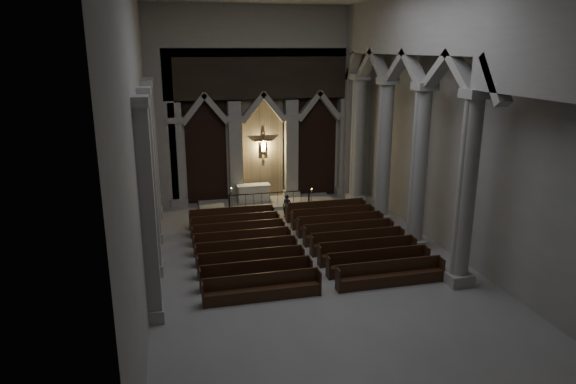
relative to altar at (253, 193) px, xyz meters
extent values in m
plane|color=gray|center=(0.81, -10.95, -0.68)|extent=(24.00, 24.00, 0.00)
cube|color=gray|center=(0.81, 1.05, 5.32)|extent=(14.00, 0.10, 12.00)
cube|color=gray|center=(0.81, -22.95, 5.32)|extent=(14.00, 0.10, 12.00)
cube|color=gray|center=(-6.19, -10.95, 5.32)|extent=(0.10, 24.00, 12.00)
cube|color=gray|center=(7.81, -10.95, 5.32)|extent=(0.10, 24.00, 12.00)
cube|color=#A3A098|center=(-4.59, 0.55, 2.52)|extent=(0.80, 0.50, 6.40)
cube|color=#A3A098|center=(-4.59, 0.55, -0.43)|extent=(1.05, 0.70, 0.50)
cube|color=#A3A098|center=(-4.59, 0.55, 4.67)|extent=(1.00, 0.65, 0.35)
cube|color=#A3A098|center=(-0.99, 0.55, 2.52)|extent=(0.80, 0.50, 6.40)
cube|color=#A3A098|center=(-0.99, 0.55, -0.43)|extent=(1.05, 0.70, 0.50)
cube|color=#A3A098|center=(-0.99, 0.55, 4.67)|extent=(1.00, 0.65, 0.35)
cube|color=#A3A098|center=(2.61, 0.55, 2.52)|extent=(0.80, 0.50, 6.40)
cube|color=#A3A098|center=(2.61, 0.55, -0.43)|extent=(1.05, 0.70, 0.50)
cube|color=#A3A098|center=(2.61, 0.55, 4.67)|extent=(1.00, 0.65, 0.35)
cube|color=#A3A098|center=(6.21, 0.55, 2.52)|extent=(0.80, 0.50, 6.40)
cube|color=#A3A098|center=(6.21, 0.55, -0.43)|extent=(1.05, 0.70, 0.50)
cube|color=#A3A098|center=(6.21, 0.55, 4.67)|extent=(1.00, 0.65, 0.35)
cube|color=black|center=(-2.79, 0.90, 2.82)|extent=(2.60, 0.15, 7.00)
cube|color=#947E5F|center=(0.81, 0.90, 2.82)|extent=(2.60, 0.15, 7.00)
cube|color=black|center=(4.41, 0.90, 2.82)|extent=(2.60, 0.15, 7.00)
cube|color=black|center=(0.81, 0.55, 7.32)|extent=(12.00, 0.50, 3.00)
cube|color=#A3A098|center=(-5.39, 0.55, 3.82)|extent=(1.60, 0.50, 9.00)
cube|color=#A3A098|center=(7.01, 0.55, 3.82)|extent=(1.60, 0.50, 9.00)
cube|color=#A3A098|center=(0.81, 0.55, 9.82)|extent=(14.00, 0.50, 3.00)
plane|color=#FFC072|center=(0.81, 0.87, 2.82)|extent=(1.50, 0.00, 1.50)
cube|color=#523D1C|center=(0.81, 0.78, 2.82)|extent=(0.13, 0.08, 1.80)
cube|color=#523D1C|center=(0.81, 0.78, 3.17)|extent=(1.10, 0.08, 0.13)
cube|color=tan|center=(0.81, 0.72, 2.77)|extent=(0.26, 0.10, 0.60)
sphere|color=tan|center=(0.81, 0.72, 3.17)|extent=(0.17, 0.17, 0.17)
cylinder|color=tan|center=(0.55, 0.72, 3.14)|extent=(0.45, 0.08, 0.08)
cylinder|color=tan|center=(1.07, 0.72, 3.14)|extent=(0.45, 0.08, 0.08)
cube|color=#A3A098|center=(6.31, -1.45, -0.43)|extent=(1.00, 1.00, 0.50)
cylinder|color=#A3A098|center=(6.31, -1.45, 3.32)|extent=(0.70, 0.70, 7.50)
cube|color=#A3A098|center=(6.31, -1.45, 7.17)|extent=(0.95, 0.95, 0.35)
cube|color=#A3A098|center=(6.31, -5.45, -0.43)|extent=(1.00, 1.00, 0.50)
cylinder|color=#A3A098|center=(6.31, -5.45, 3.32)|extent=(0.70, 0.70, 7.50)
cube|color=#A3A098|center=(6.31, -5.45, 7.17)|extent=(0.95, 0.95, 0.35)
cube|color=#A3A098|center=(6.31, -9.45, -0.43)|extent=(1.00, 1.00, 0.50)
cylinder|color=#A3A098|center=(6.31, -9.45, 3.32)|extent=(0.70, 0.70, 7.50)
cube|color=#A3A098|center=(6.31, -9.45, 7.17)|extent=(0.95, 0.95, 0.35)
cube|color=#A3A098|center=(6.31, -13.45, -0.43)|extent=(1.00, 1.00, 0.50)
cylinder|color=#A3A098|center=(6.31, -13.45, 3.32)|extent=(0.70, 0.70, 7.50)
cube|color=#A3A098|center=(6.31, -13.45, 7.17)|extent=(0.95, 0.95, 0.35)
cube|color=#A3A098|center=(6.31, -10.95, 9.92)|extent=(0.55, 24.00, 2.80)
cube|color=#A3A098|center=(6.31, 0.45, 3.92)|extent=(0.55, 1.20, 9.20)
cube|color=#A3A098|center=(-5.94, -1.45, -0.43)|extent=(0.60, 1.00, 0.50)
cube|color=#A3A098|center=(-5.94, -1.45, 3.32)|extent=(0.50, 0.80, 7.50)
cube|color=#A3A098|center=(-5.94, -1.45, 7.17)|extent=(0.60, 1.00, 0.35)
cube|color=#A3A098|center=(-5.94, -5.45, -0.43)|extent=(0.60, 1.00, 0.50)
cube|color=#A3A098|center=(-5.94, -5.45, 3.32)|extent=(0.50, 0.80, 7.50)
cube|color=#A3A098|center=(-5.94, -5.45, 7.17)|extent=(0.60, 1.00, 0.35)
cube|color=#A3A098|center=(-5.94, -9.45, -0.43)|extent=(0.60, 1.00, 0.50)
cube|color=#A3A098|center=(-5.94, -9.45, 3.32)|extent=(0.50, 0.80, 7.50)
cube|color=#A3A098|center=(-5.94, -9.45, 7.17)|extent=(0.60, 1.00, 0.35)
cube|color=#A3A098|center=(-5.94, -13.45, -0.43)|extent=(0.60, 1.00, 0.50)
cube|color=#A3A098|center=(-5.94, -13.45, 3.32)|extent=(0.50, 0.80, 7.50)
cube|color=#A3A098|center=(-5.94, -13.45, 7.17)|extent=(0.60, 1.00, 0.35)
cube|color=#A3A098|center=(0.81, -0.35, -0.61)|extent=(8.50, 2.60, 0.15)
cube|color=silver|center=(0.00, 0.00, -0.02)|extent=(1.93, 0.75, 1.02)
cube|color=silver|center=(0.00, 0.00, 0.51)|extent=(2.09, 0.84, 0.04)
cube|color=black|center=(0.81, -1.21, 0.27)|extent=(4.99, 0.05, 0.05)
cube|color=black|center=(-1.68, -1.21, -0.18)|extent=(0.09, 0.09, 1.00)
cube|color=black|center=(3.31, -1.21, -0.18)|extent=(0.09, 0.09, 1.00)
cylinder|color=black|center=(-1.18, -1.21, -0.21)|extent=(0.02, 0.02, 0.92)
cylinder|color=black|center=(-0.68, -1.21, -0.21)|extent=(0.02, 0.02, 0.92)
cylinder|color=black|center=(-0.18, -1.21, -0.21)|extent=(0.02, 0.02, 0.92)
cylinder|color=black|center=(0.32, -1.21, -0.21)|extent=(0.02, 0.02, 0.92)
cylinder|color=black|center=(0.81, -1.21, -0.21)|extent=(0.02, 0.02, 0.92)
cylinder|color=black|center=(1.31, -1.21, -0.21)|extent=(0.02, 0.02, 0.92)
cylinder|color=black|center=(1.81, -1.21, -0.21)|extent=(0.02, 0.02, 0.92)
cylinder|color=black|center=(2.31, -1.21, -0.21)|extent=(0.02, 0.02, 0.92)
cylinder|color=black|center=(2.81, -1.21, -0.21)|extent=(0.02, 0.02, 0.92)
cylinder|color=olive|center=(-1.60, -1.75, -0.66)|extent=(0.27, 0.27, 0.06)
cylinder|color=olive|center=(-1.60, -1.75, -0.02)|extent=(0.04, 0.04, 1.28)
cylinder|color=olive|center=(-1.60, -1.75, 0.62)|extent=(0.13, 0.13, 0.02)
cylinder|color=#F3E7CD|center=(-1.60, -1.75, 0.74)|extent=(0.05, 0.05, 0.22)
sphere|color=#F4CA55|center=(-1.60, -1.75, 0.87)|extent=(0.05, 0.05, 0.05)
cylinder|color=olive|center=(3.28, -1.89, -0.66)|extent=(0.21, 0.21, 0.04)
cylinder|color=olive|center=(3.28, -1.89, -0.16)|extent=(0.03, 0.03, 1.01)
cylinder|color=olive|center=(3.28, -1.89, 0.35)|extent=(0.11, 0.11, 0.02)
cylinder|color=#F3E7CD|center=(3.28, -1.89, 0.44)|extent=(0.04, 0.04, 0.18)
sphere|color=#F4CA55|center=(3.28, -1.89, 0.55)|extent=(0.04, 0.04, 0.04)
cube|color=black|center=(-1.89, -4.07, -0.44)|extent=(4.61, 0.44, 0.49)
cube|color=black|center=(-1.89, -3.86, 0.08)|extent=(4.61, 0.08, 0.55)
cube|color=black|center=(-4.19, -4.07, -0.19)|extent=(0.07, 0.49, 0.99)
cube|color=black|center=(0.42, -4.07, -0.19)|extent=(0.07, 0.49, 0.99)
cube|color=black|center=(3.51, -4.07, -0.44)|extent=(4.61, 0.44, 0.49)
cube|color=black|center=(3.51, -3.86, 0.08)|extent=(4.61, 0.08, 0.55)
cube|color=black|center=(1.21, -4.07, -0.19)|extent=(0.07, 0.49, 0.99)
cube|color=black|center=(5.82, -4.07, -0.19)|extent=(0.07, 0.49, 0.99)
cube|color=black|center=(-1.89, -5.34, -0.44)|extent=(4.61, 0.44, 0.49)
cube|color=black|center=(-1.89, -5.13, 0.08)|extent=(4.61, 0.08, 0.55)
cube|color=black|center=(-4.19, -5.34, -0.19)|extent=(0.07, 0.49, 0.99)
cube|color=black|center=(0.42, -5.34, -0.19)|extent=(0.07, 0.49, 0.99)
cube|color=black|center=(3.51, -5.34, -0.44)|extent=(4.61, 0.44, 0.49)
cube|color=black|center=(3.51, -5.13, 0.08)|extent=(4.61, 0.08, 0.55)
cube|color=black|center=(1.21, -5.34, -0.19)|extent=(0.07, 0.49, 0.99)
cube|color=black|center=(5.82, -5.34, -0.19)|extent=(0.07, 0.49, 0.99)
cube|color=black|center=(-1.89, -6.60, -0.44)|extent=(4.61, 0.44, 0.49)
cube|color=black|center=(-1.89, -6.39, 0.08)|extent=(4.61, 0.08, 0.55)
cube|color=black|center=(-4.19, -6.60, -0.19)|extent=(0.07, 0.49, 0.99)
cube|color=black|center=(0.42, -6.60, -0.19)|extent=(0.07, 0.49, 0.99)
cube|color=black|center=(3.51, -6.60, -0.44)|extent=(4.61, 0.44, 0.49)
cube|color=black|center=(3.51, -6.39, 0.08)|extent=(4.61, 0.08, 0.55)
cube|color=black|center=(1.21, -6.60, -0.19)|extent=(0.07, 0.49, 0.99)
cube|color=black|center=(5.82, -6.60, -0.19)|extent=(0.07, 0.49, 0.99)
cube|color=black|center=(-1.89, -7.86, -0.44)|extent=(4.61, 0.44, 0.49)
cube|color=black|center=(-1.89, -7.66, 0.08)|extent=(4.61, 0.08, 0.55)
cube|color=black|center=(-4.19, -7.86, -0.19)|extent=(0.07, 0.49, 0.99)
cube|color=black|center=(0.42, -7.86, -0.19)|extent=(0.07, 0.49, 0.99)
cube|color=black|center=(3.51, -7.86, -0.44)|extent=(4.61, 0.44, 0.49)
cube|color=black|center=(3.51, -7.66, 0.08)|extent=(4.61, 0.08, 0.55)
cube|color=black|center=(1.21, -7.86, -0.19)|extent=(0.07, 0.49, 0.99)
cube|color=black|center=(5.82, -7.86, -0.19)|extent=(0.07, 0.49, 0.99)
cube|color=black|center=(-1.89, -9.13, -0.44)|extent=(4.61, 0.44, 0.49)
cube|color=black|center=(-1.89, -8.92, 0.08)|extent=(4.61, 0.08, 0.55)
cube|color=black|center=(-4.19, -9.13, -0.19)|extent=(0.07, 0.49, 0.99)
cube|color=black|center=(0.42, -9.13, -0.19)|extent=(0.07, 0.49, 0.99)
cube|color=black|center=(3.51, -9.13, -0.44)|extent=(4.61, 0.44, 0.49)
cube|color=black|center=(3.51, -8.92, 0.08)|extent=(4.61, 0.08, 0.55)
cube|color=black|center=(1.21, -9.13, -0.19)|extent=(0.07, 0.49, 0.99)
cube|color=black|center=(5.82, -9.13, -0.19)|extent=(0.07, 0.49, 0.99)
cube|color=black|center=(-1.89, -10.39, -0.44)|extent=(4.61, 0.44, 0.49)
cube|color=black|center=(-1.89, -10.18, 0.08)|extent=(4.61, 0.08, 0.55)
cube|color=black|center=(-4.19, -10.39, -0.19)|extent=(0.07, 0.49, 0.99)
cube|color=black|center=(0.42, -10.39, -0.19)|extent=(0.07, 0.49, 0.99)
cube|color=black|center=(3.51, -10.39, -0.44)|extent=(4.61, 0.44, 0.49)
cube|color=black|center=(3.51, -10.18, 0.08)|extent=(4.61, 0.08, 0.55)
cube|color=black|center=(1.21, -10.39, -0.19)|extent=(0.07, 0.49, 0.99)
cube|color=black|center=(5.82, -10.39, -0.19)|extent=(0.07, 0.49, 0.99)
cube|color=black|center=(-1.89, -11.66, -0.44)|extent=(4.61, 0.44, 0.49)
cube|color=black|center=(-1.89, -11.45, 0.08)|extent=(4.61, 0.08, 0.55)
cube|color=black|center=(-4.19, -11.66, -0.19)|extent=(0.07, 0.49, 0.99)
cube|color=black|center=(0.42, -11.66, -0.19)|extent=(0.07, 0.49, 0.99)
cube|color=black|center=(3.51, -11.66, -0.44)|extent=(4.61, 0.44, 0.49)
cube|color=black|center=(3.51, -11.45, 0.08)|extent=(4.61, 0.08, 0.55)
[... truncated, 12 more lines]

